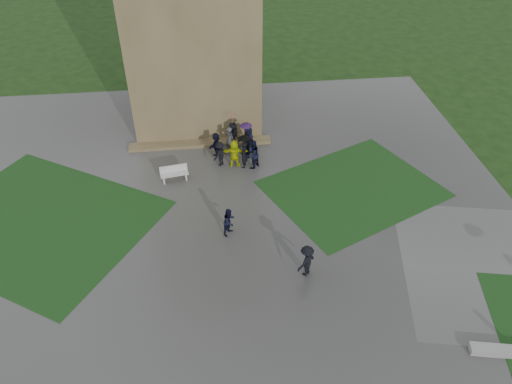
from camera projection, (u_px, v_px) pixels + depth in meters
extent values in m
plane|color=black|center=(206.00, 265.00, 23.64)|extent=(120.00, 120.00, 0.00)
cube|color=#3A3B38|center=(205.00, 236.00, 25.20)|extent=(34.00, 34.00, 0.02)
cube|color=#133412|center=(40.00, 222.00, 26.01)|extent=(14.10, 13.46, 0.01)
cube|color=#133412|center=(353.00, 189.00, 28.29)|extent=(11.12, 10.15, 0.01)
cube|color=brown|center=(200.00, 144.00, 31.88)|extent=(9.00, 0.80, 0.22)
cube|color=beige|center=(174.00, 174.00, 28.63)|extent=(1.65, 0.73, 0.06)
cube|color=beige|center=(164.00, 179.00, 28.65)|extent=(0.15, 0.43, 0.45)
cube|color=beige|center=(186.00, 176.00, 28.92)|extent=(0.15, 0.43, 0.45)
cube|color=beige|center=(173.00, 168.00, 28.66)|extent=(1.58, 0.31, 0.42)
imported|color=black|center=(246.00, 144.00, 30.37)|extent=(1.16, 0.81, 1.80)
imported|color=black|center=(248.00, 140.00, 30.69)|extent=(1.07, 1.08, 1.85)
imported|color=black|center=(233.00, 135.00, 31.22)|extent=(1.00, 1.03, 1.75)
imported|color=#434348|center=(230.00, 140.00, 30.75)|extent=(0.76, 0.76, 1.78)
imported|color=black|center=(216.00, 144.00, 30.69)|extent=(1.02, 1.44, 1.47)
imported|color=black|center=(220.00, 154.00, 29.71)|extent=(1.10, 1.08, 1.57)
imported|color=#C1D20C|center=(234.00, 153.00, 29.62)|extent=(1.66, 0.77, 1.73)
imported|color=black|center=(244.00, 155.00, 29.53)|extent=(0.55, 0.70, 1.69)
imported|color=black|center=(253.00, 154.00, 29.44)|extent=(0.98, 0.99, 1.82)
imported|color=#D75860|center=(232.00, 119.00, 30.52)|extent=(0.95, 0.95, 0.87)
imported|color=#5C2E80|center=(246.00, 127.00, 29.67)|extent=(0.72, 0.72, 0.63)
imported|color=black|center=(244.00, 140.00, 28.91)|extent=(0.69, 0.69, 0.61)
imported|color=black|center=(229.00, 222.00, 24.91)|extent=(0.80, 0.85, 1.54)
imported|color=black|center=(307.00, 261.00, 22.67)|extent=(1.19, 1.13, 1.68)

